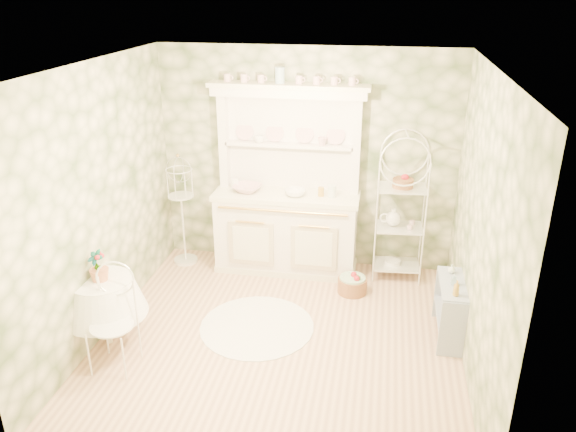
% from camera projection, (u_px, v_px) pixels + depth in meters
% --- Properties ---
extents(floor, '(3.60, 3.60, 0.00)m').
position_uv_depth(floor, '(279.00, 339.00, 5.71)').
color(floor, '#D8AE8A').
rests_on(floor, ground).
extents(ceiling, '(3.60, 3.60, 0.00)m').
position_uv_depth(ceiling, '(278.00, 67.00, 4.67)').
color(ceiling, white).
rests_on(ceiling, floor).
extents(wall_left, '(3.60, 3.60, 0.00)m').
position_uv_depth(wall_left, '(98.00, 204.00, 5.48)').
color(wall_left, beige).
rests_on(wall_left, floor).
extents(wall_right, '(3.60, 3.60, 0.00)m').
position_uv_depth(wall_right, '(481.00, 231.00, 4.90)').
color(wall_right, beige).
rests_on(wall_right, floor).
extents(wall_back, '(3.60, 3.60, 0.00)m').
position_uv_depth(wall_back, '(307.00, 160.00, 6.82)').
color(wall_back, beige).
rests_on(wall_back, floor).
extents(wall_front, '(3.60, 3.60, 0.00)m').
position_uv_depth(wall_front, '(225.00, 325.00, 3.56)').
color(wall_front, beige).
rests_on(wall_front, floor).
extents(kitchen_dresser, '(1.87, 0.61, 2.29)m').
position_uv_depth(kitchen_dresser, '(286.00, 183.00, 6.68)').
color(kitchen_dresser, white).
rests_on(kitchen_dresser, floor).
extents(bakers_rack, '(0.60, 0.45, 1.83)m').
position_uv_depth(bakers_rack, '(401.00, 207.00, 6.59)').
color(bakers_rack, white).
rests_on(bakers_rack, floor).
extents(side_shelf, '(0.29, 0.74, 0.63)m').
position_uv_depth(side_shelf, '(450.00, 309.00, 5.64)').
color(side_shelf, '#9BA7BD').
rests_on(side_shelf, floor).
extents(round_table, '(0.74, 0.74, 0.79)m').
position_uv_depth(round_table, '(105.00, 308.00, 5.51)').
color(round_table, white).
rests_on(round_table, floor).
extents(cafe_chair, '(0.53, 0.53, 0.99)m').
position_uv_depth(cafe_chair, '(111.00, 322.00, 5.11)').
color(cafe_chair, white).
rests_on(cafe_chair, floor).
extents(birdcage_stand, '(0.39, 0.39, 1.49)m').
position_uv_depth(birdcage_stand, '(182.00, 208.00, 7.00)').
color(birdcage_stand, white).
rests_on(birdcage_stand, floor).
extents(floor_basket, '(0.39, 0.39, 0.23)m').
position_uv_depth(floor_basket, '(352.00, 284.00, 6.52)').
color(floor_basket, '#94613C').
rests_on(floor_basket, floor).
extents(lace_rug, '(1.28, 1.28, 0.01)m').
position_uv_depth(lace_rug, '(257.00, 326.00, 5.91)').
color(lace_rug, white).
rests_on(lace_rug, floor).
extents(bowl_floral, '(0.41, 0.41, 0.08)m').
position_uv_depth(bowl_floral, '(247.00, 191.00, 6.79)').
color(bowl_floral, white).
rests_on(bowl_floral, kitchen_dresser).
extents(bowl_white, '(0.28, 0.28, 0.08)m').
position_uv_depth(bowl_white, '(295.00, 195.00, 6.65)').
color(bowl_white, white).
rests_on(bowl_white, kitchen_dresser).
extents(cup_left, '(0.14, 0.14, 0.09)m').
position_uv_depth(cup_left, '(259.00, 140.00, 6.69)').
color(cup_left, white).
rests_on(cup_left, kitchen_dresser).
extents(cup_right, '(0.13, 0.13, 0.10)m').
position_uv_depth(cup_right, '(322.00, 143.00, 6.58)').
color(cup_right, white).
rests_on(cup_right, kitchen_dresser).
extents(potted_geranium, '(0.20, 0.18, 0.33)m').
position_uv_depth(potted_geranium, '(97.00, 269.00, 5.31)').
color(potted_geranium, '#3F7238').
rests_on(potted_geranium, round_table).
extents(bottle_amber, '(0.08, 0.08, 0.16)m').
position_uv_depth(bottle_amber, '(456.00, 289.00, 5.28)').
color(bottle_amber, '#B58A2E').
rests_on(bottle_amber, side_shelf).
extents(bottle_blue, '(0.05, 0.05, 0.11)m').
position_uv_depth(bottle_blue, '(454.00, 281.00, 5.49)').
color(bottle_blue, '#96B6C4').
rests_on(bottle_blue, side_shelf).
extents(bottle_glass, '(0.09, 0.09, 0.10)m').
position_uv_depth(bottle_glass, '(452.00, 270.00, 5.70)').
color(bottle_glass, silver).
rests_on(bottle_glass, side_shelf).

